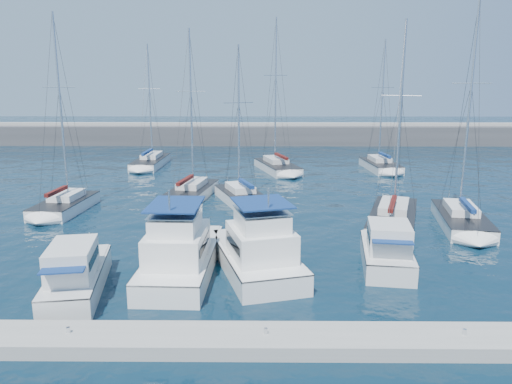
{
  "coord_description": "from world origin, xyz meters",
  "views": [
    {
      "loc": [
        -0.23,
        -29.32,
        10.73
      ],
      "look_at": [
        -0.53,
        4.05,
        3.0
      ],
      "focal_mm": 35.0,
      "sensor_mm": 36.0,
      "label": 1
    }
  ],
  "objects_px": {
    "motor_yacht_stbd_inner": "(258,253)",
    "sailboat_mid_b": "(191,192)",
    "motor_yacht_port_outer": "(76,276)",
    "sailboat_back_c": "(380,165)",
    "sailboat_mid_a": "(65,205)",
    "sailboat_back_b": "(277,166)",
    "motor_yacht_port_inner": "(181,255)",
    "sailboat_mid_d": "(393,217)",
    "sailboat_back_a": "(151,162)",
    "sailboat_mid_c": "(242,197)",
    "sailboat_mid_e": "(461,219)",
    "motor_yacht_stbd_outer": "(387,252)"
  },
  "relations": [
    {
      "from": "motor_yacht_port_outer",
      "to": "sailboat_back_a",
      "type": "distance_m",
      "value": 37.34
    },
    {
      "from": "sailboat_mid_c",
      "to": "sailboat_mid_e",
      "type": "xyz_separation_m",
      "value": [
        16.42,
        -6.86,
        0.02
      ]
    },
    {
      "from": "sailboat_back_b",
      "to": "sailboat_mid_e",
      "type": "bearing_deg",
      "value": -76.21
    },
    {
      "from": "sailboat_back_c",
      "to": "sailboat_mid_a",
      "type": "bearing_deg",
      "value": -152.71
    },
    {
      "from": "motor_yacht_stbd_outer",
      "to": "motor_yacht_port_outer",
      "type": "bearing_deg",
      "value": -159.39
    },
    {
      "from": "sailboat_back_a",
      "to": "sailboat_back_b",
      "type": "height_order",
      "value": "sailboat_back_b"
    },
    {
      "from": "motor_yacht_stbd_inner",
      "to": "motor_yacht_stbd_outer",
      "type": "relative_size",
      "value": 1.44
    },
    {
      "from": "sailboat_mid_a",
      "to": "sailboat_mid_d",
      "type": "bearing_deg",
      "value": -2.45
    },
    {
      "from": "motor_yacht_port_inner",
      "to": "sailboat_mid_a",
      "type": "distance_m",
      "value": 17.55
    },
    {
      "from": "sailboat_back_b",
      "to": "sailboat_mid_d",
      "type": "bearing_deg",
      "value": -86.25
    },
    {
      "from": "motor_yacht_stbd_outer",
      "to": "sailboat_mid_e",
      "type": "xyz_separation_m",
      "value": [
        7.54,
        8.35,
        -0.4
      ]
    },
    {
      "from": "motor_yacht_port_outer",
      "to": "motor_yacht_stbd_inner",
      "type": "bearing_deg",
      "value": 8.15
    },
    {
      "from": "sailboat_mid_a",
      "to": "sailboat_mid_e",
      "type": "xyz_separation_m",
      "value": [
        30.73,
        -3.84,
        -0.01
      ]
    },
    {
      "from": "motor_yacht_port_outer",
      "to": "sailboat_back_b",
      "type": "height_order",
      "value": "sailboat_back_b"
    },
    {
      "from": "motor_yacht_stbd_outer",
      "to": "sailboat_mid_d",
      "type": "distance_m",
      "value": 9.23
    },
    {
      "from": "sailboat_mid_a",
      "to": "motor_yacht_stbd_inner",
      "type": "bearing_deg",
      "value": -34.34
    },
    {
      "from": "sailboat_mid_d",
      "to": "motor_yacht_port_outer",
      "type": "bearing_deg",
      "value": -128.67
    },
    {
      "from": "motor_yacht_port_inner",
      "to": "sailboat_back_c",
      "type": "bearing_deg",
      "value": 61.94
    },
    {
      "from": "sailboat_mid_a",
      "to": "sailboat_mid_e",
      "type": "relative_size",
      "value": 0.97
    },
    {
      "from": "motor_yacht_stbd_outer",
      "to": "sailboat_back_b",
      "type": "height_order",
      "value": "sailboat_back_b"
    },
    {
      "from": "sailboat_mid_e",
      "to": "sailboat_mid_d",
      "type": "bearing_deg",
      "value": -175.67
    },
    {
      "from": "sailboat_mid_a",
      "to": "sailboat_back_b",
      "type": "xyz_separation_m",
      "value": [
        17.88,
        18.06,
        -0.0
      ]
    },
    {
      "from": "sailboat_back_a",
      "to": "motor_yacht_port_outer",
      "type": "bearing_deg",
      "value": -81.63
    },
    {
      "from": "motor_yacht_port_inner",
      "to": "sailboat_back_c",
      "type": "height_order",
      "value": "sailboat_back_c"
    },
    {
      "from": "sailboat_back_c",
      "to": "sailboat_back_b",
      "type": "bearing_deg",
      "value": 179.29
    },
    {
      "from": "sailboat_mid_e",
      "to": "sailboat_mid_a",
      "type": "bearing_deg",
      "value": -177.2
    },
    {
      "from": "sailboat_mid_b",
      "to": "sailboat_back_a",
      "type": "distance_m",
      "value": 18.14
    },
    {
      "from": "sailboat_mid_b",
      "to": "motor_yacht_stbd_outer",
      "type": "bearing_deg",
      "value": -41.11
    },
    {
      "from": "sailboat_mid_a",
      "to": "sailboat_mid_b",
      "type": "height_order",
      "value": "sailboat_mid_a"
    },
    {
      "from": "motor_yacht_stbd_outer",
      "to": "sailboat_mid_a",
      "type": "xyz_separation_m",
      "value": [
        -23.19,
        12.2,
        -0.39
      ]
    },
    {
      "from": "motor_yacht_port_inner",
      "to": "motor_yacht_stbd_inner",
      "type": "bearing_deg",
      "value": 5.71
    },
    {
      "from": "motor_yacht_port_inner",
      "to": "sailboat_mid_a",
      "type": "relative_size",
      "value": 0.61
    },
    {
      "from": "motor_yacht_port_inner",
      "to": "sailboat_mid_e",
      "type": "xyz_separation_m",
      "value": [
        19.2,
        9.38,
        -0.59
      ]
    },
    {
      "from": "motor_yacht_stbd_inner",
      "to": "sailboat_mid_b",
      "type": "bearing_deg",
      "value": 93.65
    },
    {
      "from": "sailboat_mid_b",
      "to": "sailboat_mid_d",
      "type": "bearing_deg",
      "value": -16.23
    },
    {
      "from": "motor_yacht_stbd_outer",
      "to": "sailboat_mid_a",
      "type": "relative_size",
      "value": 0.4
    },
    {
      "from": "motor_yacht_port_inner",
      "to": "sailboat_mid_e",
      "type": "height_order",
      "value": "sailboat_mid_e"
    },
    {
      "from": "motor_yacht_port_outer",
      "to": "motor_yacht_stbd_inner",
      "type": "relative_size",
      "value": 0.83
    },
    {
      "from": "motor_yacht_port_inner",
      "to": "sailboat_mid_c",
      "type": "xyz_separation_m",
      "value": [
        2.78,
        16.24,
        -0.61
      ]
    },
    {
      "from": "sailboat_mid_a",
      "to": "sailboat_back_b",
      "type": "distance_m",
      "value": 25.42
    },
    {
      "from": "sailboat_mid_c",
      "to": "sailboat_mid_e",
      "type": "relative_size",
      "value": 0.83
    },
    {
      "from": "motor_yacht_port_outer",
      "to": "sailboat_back_c",
      "type": "height_order",
      "value": "sailboat_back_c"
    },
    {
      "from": "motor_yacht_port_outer",
      "to": "sailboat_mid_c",
      "type": "relative_size",
      "value": 0.55
    },
    {
      "from": "sailboat_mid_d",
      "to": "sailboat_mid_e",
      "type": "xyz_separation_m",
      "value": [
        4.9,
        -0.48,
        0.03
      ]
    },
    {
      "from": "motor_yacht_stbd_outer",
      "to": "sailboat_back_a",
      "type": "distance_m",
      "value": 39.39
    },
    {
      "from": "sailboat_back_a",
      "to": "sailboat_mid_c",
      "type": "bearing_deg",
      "value": -55.1
    },
    {
      "from": "motor_yacht_stbd_inner",
      "to": "sailboat_mid_b",
      "type": "distance_m",
      "value": 18.63
    },
    {
      "from": "motor_yacht_port_inner",
      "to": "sailboat_mid_d",
      "type": "distance_m",
      "value": 17.38
    },
    {
      "from": "sailboat_mid_e",
      "to": "sailboat_back_b",
      "type": "height_order",
      "value": "sailboat_back_b"
    },
    {
      "from": "sailboat_back_a",
      "to": "sailboat_mid_b",
      "type": "bearing_deg",
      "value": -64.75
    }
  ]
}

